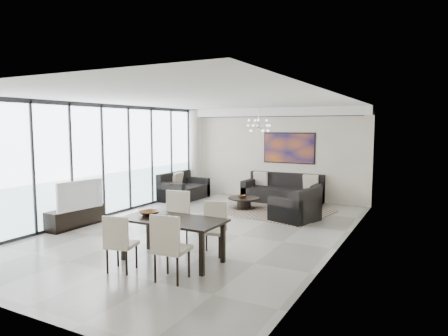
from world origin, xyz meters
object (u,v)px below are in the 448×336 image
Objects in this scene: sofa_main at (283,192)px; tv_console at (75,217)px; dining_table at (172,224)px; television at (77,195)px; coffee_table at (244,202)px.

sofa_main is 1.67× the size of tv_console.
sofa_main is at bearing 91.50° from dining_table.
tv_console is 1.24× the size of television.
sofa_main is 6.09m from television.
sofa_main is at bearing -22.89° from television.
tv_console is 0.58m from television.
dining_table is at bearing -14.82° from tv_console.
television reaches higher than dining_table.
television reaches higher than coffee_table.
television is 3.32m from dining_table.
tv_console is 0.80× the size of dining_table.
dining_table is (3.38, -0.89, 0.44)m from tv_console.
television reaches higher than tv_console.
dining_table is (3.22, -0.82, -0.12)m from television.
coffee_table is 1.60m from sofa_main.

